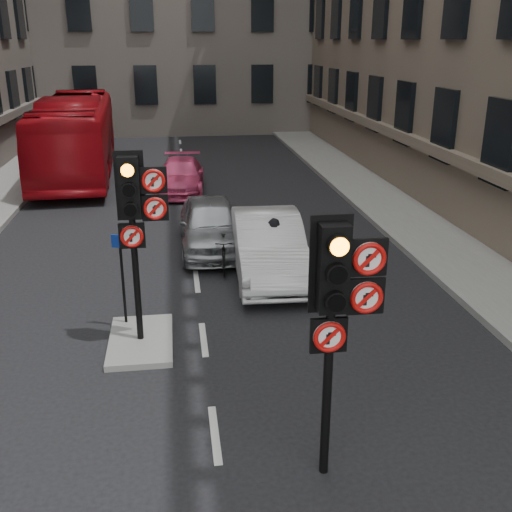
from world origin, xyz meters
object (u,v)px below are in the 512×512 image
object	(u,v)px
signal_near	(339,296)
motorcycle	(224,254)
car_pink	(181,176)
bus_red	(76,136)
car_white	(268,245)
car_silver	(211,224)
info_sign	(122,267)
motorcyclist	(273,249)
signal_far	(136,208)

from	to	relation	value
signal_near	motorcycle	bearing A→B (deg)	95.70
car_pink	bus_red	xyz separation A→B (m)	(-4.33, 3.83, 1.03)
car_white	signal_near	bearing A→B (deg)	-90.14
car_silver	info_sign	size ratio (longest dim) A/B	2.24
bus_red	motorcycle	world-z (taller)	bus_red
signal_near	car_silver	distance (m)	9.60
signal_near	car_pink	xyz separation A→B (m)	(-1.66, 16.22, -1.97)
signal_near	motorcyclist	world-z (taller)	signal_near
motorcycle	motorcyclist	distance (m)	1.38
motorcycle	info_sign	xyz separation A→B (m)	(-2.24, -2.90, 0.88)
signal_far	motorcycle	distance (m)	4.66
signal_near	car_pink	bearing A→B (deg)	95.84
car_white	car_pink	size ratio (longest dim) A/B	1.10
car_pink	bus_red	size ratio (longest dim) A/B	0.36
signal_near	info_sign	distance (m)	5.75
motorcyclist	info_sign	xyz separation A→B (m)	(-3.38, -2.19, 0.55)
car_silver	car_pink	distance (m)	6.89
car_white	motorcycle	bearing A→B (deg)	161.23
car_white	bus_red	size ratio (longest dim) A/B	0.39
signal_near	info_sign	world-z (taller)	signal_near
car_white	bus_red	bearing A→B (deg)	118.26
car_pink	info_sign	world-z (taller)	info_sign
bus_red	info_sign	xyz separation A→B (m)	(2.98, -15.30, -0.31)
bus_red	motorcyclist	xyz separation A→B (m)	(6.36, -13.11, -0.87)
motorcycle	motorcyclist	bearing A→B (deg)	-27.03
car_pink	motorcyclist	bearing A→B (deg)	-73.79
car_pink	car_white	bearing A→B (deg)	-73.87
motorcyclist	info_sign	distance (m)	4.06
car_white	motorcycle	size ratio (longest dim) A/B	3.12
car_silver	motorcyclist	size ratio (longest dim) A/B	2.71
signal_near	bus_red	size ratio (longest dim) A/B	0.30
signal_far	motorcycle	bearing A→B (deg)	63.26
motorcycle	car_white	bearing A→B (deg)	-15.89
signal_near	bus_red	xyz separation A→B (m)	(-5.99, 20.04, -0.94)
car_silver	car_pink	xyz separation A→B (m)	(-0.69, 6.85, -0.11)
signal_far	motorcyclist	distance (m)	4.60
signal_near	info_sign	xyz separation A→B (m)	(-3.01, 4.74, -1.26)
signal_near	signal_far	world-z (taller)	signal_far
signal_near	car_white	world-z (taller)	signal_near
signal_near	motorcyclist	bearing A→B (deg)	86.95
car_silver	bus_red	size ratio (longest dim) A/B	0.36
signal_near	bus_red	world-z (taller)	signal_near
car_white	bus_red	world-z (taller)	bus_red
car_silver	car_white	size ratio (longest dim) A/B	0.91
signal_far	bus_red	world-z (taller)	signal_far
signal_near	car_pink	size ratio (longest dim) A/B	0.85
car_pink	signal_near	bearing A→B (deg)	-80.28
info_sign	car_white	bearing A→B (deg)	54.78
signal_far	info_sign	distance (m)	1.62
car_pink	motorcyclist	size ratio (longest dim) A/B	2.71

